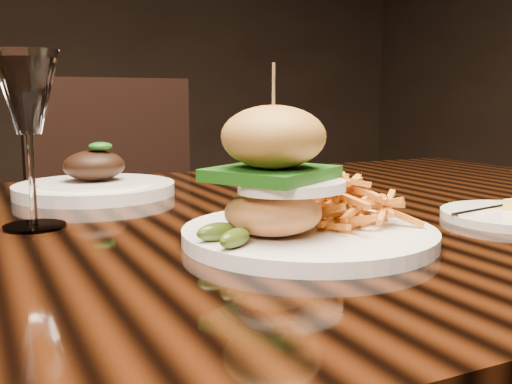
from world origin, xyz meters
name	(u,v)px	position (x,y,z in m)	size (l,w,h in m)	color
dining_table	(190,281)	(0.00, 0.00, 0.67)	(1.60, 0.90, 0.75)	black
burger_plate	(304,199)	(0.07, -0.16, 0.80)	(0.26, 0.26, 0.18)	white
ramekin	(306,201)	(0.14, -0.04, 0.77)	(0.08, 0.08, 0.04)	white
wine_glass	(27,98)	(-0.17, 0.04, 0.90)	(0.07, 0.07, 0.20)	white
far_dish	(95,185)	(-0.06, 0.24, 0.77)	(0.24, 0.24, 0.08)	white
chair_far	(125,232)	(0.14, 0.89, 0.54)	(0.48, 0.49, 0.95)	black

